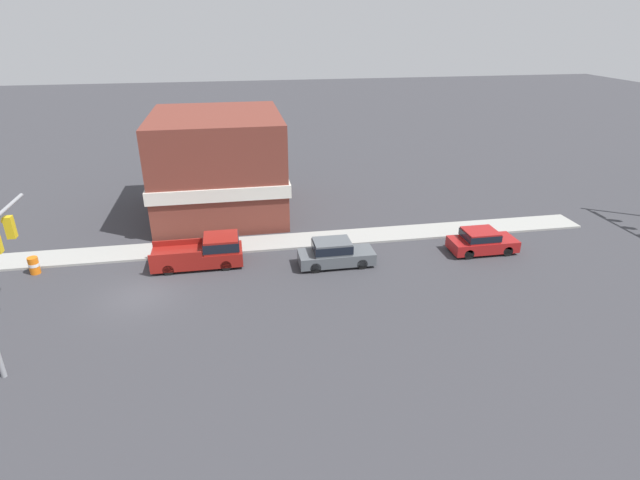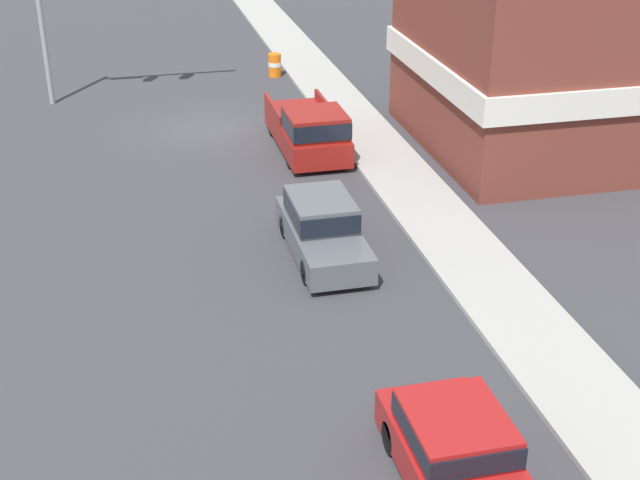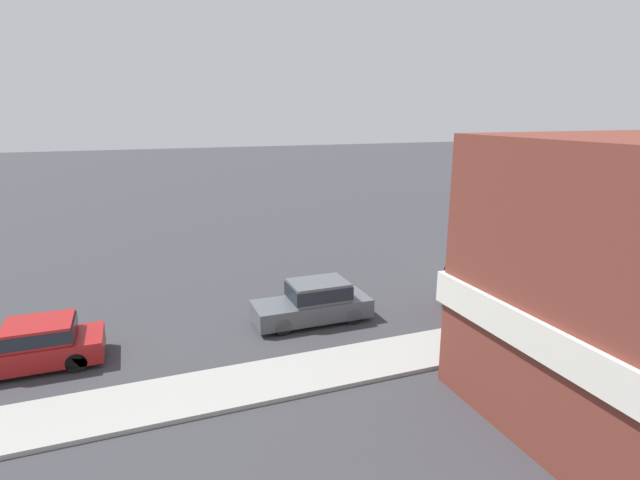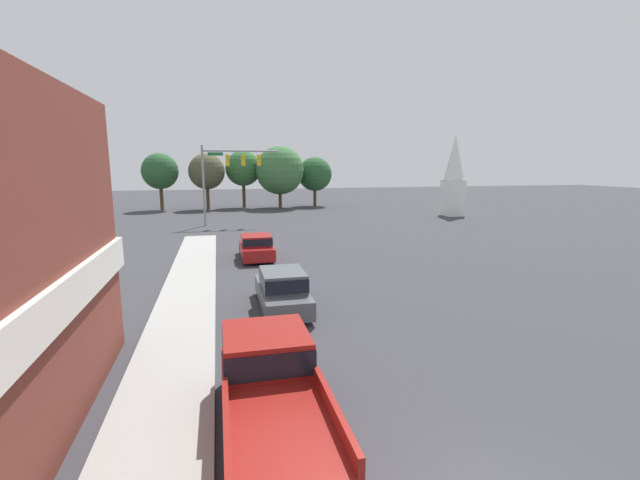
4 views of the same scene
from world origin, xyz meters
The scene contains 7 objects.
ground_plane centered at (0.00, 0.00, 0.00)m, with size 200.00×200.00×0.00m, color #38383D.
sidewalk_curb centered at (-5.70, 0.00, 0.07)m, with size 2.40×60.00×0.14m.
car_lead centered at (-1.85, 11.22, 0.85)m, with size 1.79×4.62×1.65m.
car_second_ahead centered at (-2.04, 20.95, 0.79)m, with size 1.91×4.27×1.52m.
pickup_truck_parked centered at (-3.25, 3.49, 0.91)m, with size 2.10×5.42×1.85m.
construction_barrel centered at (-3.90, -6.55, 0.53)m, with size 0.60×0.60×1.05m.
corner_brick_building centered at (-12.69, 4.44, 3.68)m, with size 10.88×9.72×7.53m.
Camera 1 is at (24.99, 5.55, 14.01)m, focal length 28.00 mm.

